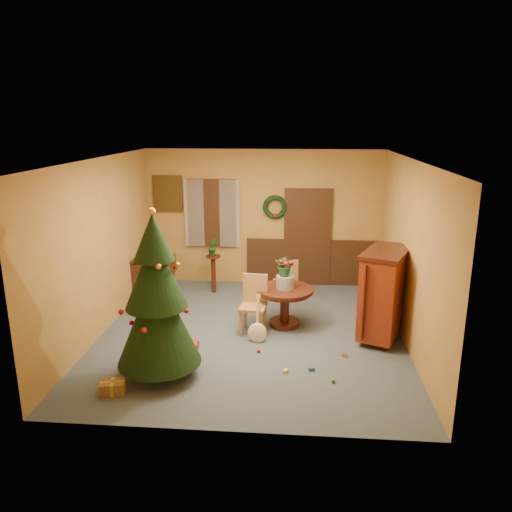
# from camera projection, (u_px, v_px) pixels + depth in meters

# --- Properties ---
(room_envelope) EXTENTS (5.50, 5.50, 5.50)m
(room_envelope) POSITION_uv_depth(u_px,v_px,m) (273.00, 234.00, 10.71)
(room_envelope) COLOR #36424F
(room_envelope) RESTS_ON ground
(dining_table) EXTENTS (1.00, 1.00, 0.68)m
(dining_table) POSITION_uv_depth(u_px,v_px,m) (285.00, 299.00, 8.63)
(dining_table) COLOR black
(dining_table) RESTS_ON floor
(urn) EXTENTS (0.31, 0.31, 0.22)m
(urn) POSITION_uv_depth(u_px,v_px,m) (285.00, 282.00, 8.55)
(urn) COLOR slate
(urn) RESTS_ON dining_table
(centerpiece_plant) EXTENTS (0.36, 0.31, 0.40)m
(centerpiece_plant) POSITION_uv_depth(u_px,v_px,m) (285.00, 265.00, 8.47)
(centerpiece_plant) COLOR #1E4C23
(centerpiece_plant) RESTS_ON urn
(chair_near) EXTENTS (0.47, 0.47, 0.98)m
(chair_near) POSITION_uv_depth(u_px,v_px,m) (254.00, 302.00, 8.39)
(chair_near) COLOR #996C3D
(chair_near) RESTS_ON floor
(chair_far) EXTENTS (0.49, 0.49, 0.89)m
(chair_far) POSITION_uv_depth(u_px,v_px,m) (287.00, 280.00, 9.71)
(chair_far) COLOR #996C3D
(chair_far) RESTS_ON floor
(guitar) EXTENTS (0.38, 0.52, 0.72)m
(guitar) POSITION_uv_depth(u_px,v_px,m) (257.00, 321.00, 8.01)
(guitar) COLOR #F2E2C9
(guitar) RESTS_ON floor
(plant_stand) EXTENTS (0.31, 0.31, 0.79)m
(plant_stand) POSITION_uv_depth(u_px,v_px,m) (213.00, 270.00, 10.31)
(plant_stand) COLOR black
(plant_stand) RESTS_ON floor
(stand_plant) EXTENTS (0.22, 0.19, 0.37)m
(stand_plant) POSITION_uv_depth(u_px,v_px,m) (213.00, 247.00, 10.18)
(stand_plant) COLOR #19471E
(stand_plant) RESTS_ON plant_stand
(christmas_tree) EXTENTS (1.16, 1.16, 2.40)m
(christmas_tree) POSITION_uv_depth(u_px,v_px,m) (157.00, 300.00, 6.75)
(christmas_tree) COLOR #382111
(christmas_tree) RESTS_ON floor
(writing_desk) EXTENTS (1.02, 0.69, 0.83)m
(writing_desk) POSITION_uv_depth(u_px,v_px,m) (153.00, 267.00, 10.00)
(writing_desk) COLOR black
(writing_desk) RESTS_ON floor
(sideboard) EXTENTS (1.02, 1.31, 1.50)m
(sideboard) POSITION_uv_depth(u_px,v_px,m) (384.00, 292.00, 8.06)
(sideboard) COLOR #4F1509
(sideboard) RESTS_ON floor
(gift_a) EXTENTS (0.36, 0.30, 0.17)m
(gift_a) POSITION_uv_depth(u_px,v_px,m) (113.00, 387.00, 6.57)
(gift_a) COLOR brown
(gift_a) RESTS_ON floor
(gift_b) EXTENTS (0.30, 0.30, 0.24)m
(gift_b) POSITION_uv_depth(u_px,v_px,m) (183.00, 354.00, 7.45)
(gift_b) COLOR #A11815
(gift_b) RESTS_ON floor
(gift_c) EXTENTS (0.29, 0.31, 0.14)m
(gift_c) POSITION_uv_depth(u_px,v_px,m) (188.00, 350.00, 7.68)
(gift_c) COLOR brown
(gift_c) RESTS_ON floor
(gift_d) EXTENTS (0.40, 0.22, 0.14)m
(gift_d) POSITION_uv_depth(u_px,v_px,m) (186.00, 345.00, 7.84)
(gift_d) COLOR #A11815
(gift_d) RESTS_ON floor
(toy_a) EXTENTS (0.09, 0.07, 0.05)m
(toy_a) POSITION_uv_depth(u_px,v_px,m) (311.00, 369.00, 7.17)
(toy_a) COLOR #2653A7
(toy_a) RESTS_ON floor
(toy_b) EXTENTS (0.06, 0.06, 0.06)m
(toy_b) POSITION_uv_depth(u_px,v_px,m) (333.00, 381.00, 6.84)
(toy_b) COLOR #268E3A
(toy_b) RESTS_ON floor
(toy_c) EXTENTS (0.07, 0.09, 0.05)m
(toy_c) POSITION_uv_depth(u_px,v_px,m) (286.00, 371.00, 7.11)
(toy_c) COLOR yellow
(toy_c) RESTS_ON floor
(toy_d) EXTENTS (0.06, 0.06, 0.06)m
(toy_d) POSITION_uv_depth(u_px,v_px,m) (259.00, 351.00, 7.72)
(toy_d) COLOR red
(toy_d) RESTS_ON floor
(toy_e) EXTENTS (0.09, 0.06, 0.05)m
(toy_e) POSITION_uv_depth(u_px,v_px,m) (344.00, 355.00, 7.59)
(toy_e) COLOR gold
(toy_e) RESTS_ON floor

